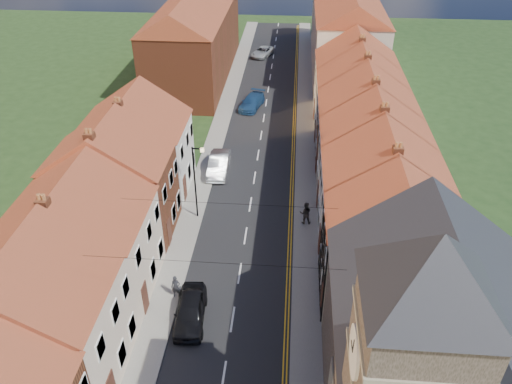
{
  "coord_description": "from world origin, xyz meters",
  "views": [
    {
      "loc": [
        3.05,
        -10.41,
        22.99
      ],
      "look_at": [
        0.72,
        18.61,
        3.5
      ],
      "focal_mm": 35.0,
      "sensor_mm": 36.0,
      "label": 1
    }
  ],
  "objects_px": {
    "lamppost": "(196,178)",
    "car_distant": "(263,52)",
    "church": "(436,359)",
    "pedestrian_right": "(305,213)",
    "pedestrian_left": "(176,287)",
    "car_near": "(190,311)",
    "car_far": "(252,102)",
    "car_mid": "(219,164)"
  },
  "relations": [
    {
      "from": "car_far",
      "to": "car_distant",
      "type": "bearing_deg",
      "value": 103.32
    },
    {
      "from": "church",
      "to": "lamppost",
      "type": "relative_size",
      "value": 2.53
    },
    {
      "from": "lamppost",
      "to": "car_far",
      "type": "distance_m",
      "value": 20.91
    },
    {
      "from": "lamppost",
      "to": "pedestrian_right",
      "type": "relative_size",
      "value": 3.31
    },
    {
      "from": "church",
      "to": "car_far",
      "type": "distance_m",
      "value": 39.15
    },
    {
      "from": "car_distant",
      "to": "car_near",
      "type": "bearing_deg",
      "value": -71.45
    },
    {
      "from": "car_far",
      "to": "pedestrian_right",
      "type": "bearing_deg",
      "value": -61.03
    },
    {
      "from": "lamppost",
      "to": "car_distant",
      "type": "xyz_separation_m",
      "value": [
        2.31,
        37.96,
        -2.92
      ]
    },
    {
      "from": "car_far",
      "to": "car_distant",
      "type": "xyz_separation_m",
      "value": [
        0.0,
        17.38,
        -0.06
      ]
    },
    {
      "from": "car_far",
      "to": "car_mid",
      "type": "bearing_deg",
      "value": -83.7
    },
    {
      "from": "car_near",
      "to": "pedestrian_right",
      "type": "bearing_deg",
      "value": 51.52
    },
    {
      "from": "car_near",
      "to": "car_distant",
      "type": "xyz_separation_m",
      "value": [
        0.98,
        48.16,
        -0.12
      ]
    },
    {
      "from": "lamppost",
      "to": "pedestrian_left",
      "type": "distance_m",
      "value": 8.88
    },
    {
      "from": "car_mid",
      "to": "pedestrian_left",
      "type": "bearing_deg",
      "value": -92.38
    },
    {
      "from": "lamppost",
      "to": "car_mid",
      "type": "bearing_deg",
      "value": 84.83
    },
    {
      "from": "pedestrian_right",
      "to": "lamppost",
      "type": "bearing_deg",
      "value": -4.19
    },
    {
      "from": "church",
      "to": "car_far",
      "type": "xyz_separation_m",
      "value": [
        -10.86,
        37.26,
        -5.19
      ]
    },
    {
      "from": "car_near",
      "to": "car_far",
      "type": "bearing_deg",
      "value": 84.01
    },
    {
      "from": "lamppost",
      "to": "car_far",
      "type": "bearing_deg",
      "value": 83.59
    },
    {
      "from": "car_near",
      "to": "car_distant",
      "type": "distance_m",
      "value": 48.17
    },
    {
      "from": "pedestrian_right",
      "to": "car_distant",
      "type": "bearing_deg",
      "value": -83.99
    },
    {
      "from": "church",
      "to": "pedestrian_left",
      "type": "bearing_deg",
      "value": 147.88
    },
    {
      "from": "lamppost",
      "to": "car_near",
      "type": "distance_m",
      "value": 10.65
    },
    {
      "from": "car_near",
      "to": "car_mid",
      "type": "height_order",
      "value": "car_mid"
    },
    {
      "from": "pedestrian_left",
      "to": "car_far",
      "type": "bearing_deg",
      "value": 82.65
    },
    {
      "from": "car_mid",
      "to": "pedestrian_right",
      "type": "xyz_separation_m",
      "value": [
        7.53,
        -6.98,
        0.26
      ]
    },
    {
      "from": "car_mid",
      "to": "church",
      "type": "bearing_deg",
      "value": -62.32
    },
    {
      "from": "lamppost",
      "to": "pedestrian_right",
      "type": "distance_m",
      "value": 8.52
    },
    {
      "from": "car_near",
      "to": "car_far",
      "type": "distance_m",
      "value": 30.79
    },
    {
      "from": "car_far",
      "to": "pedestrian_left",
      "type": "xyz_separation_m",
      "value": [
        -2.2,
        -29.06,
        0.22
      ]
    },
    {
      "from": "car_mid",
      "to": "pedestrian_left",
      "type": "height_order",
      "value": "pedestrian_left"
    },
    {
      "from": "church",
      "to": "car_distant",
      "type": "xyz_separation_m",
      "value": [
        -10.86,
        54.64,
        -5.25
      ]
    },
    {
      "from": "car_distant",
      "to": "church",
      "type": "bearing_deg",
      "value": -59.05
    },
    {
      "from": "pedestrian_left",
      "to": "pedestrian_right",
      "type": "distance_m",
      "value": 11.52
    },
    {
      "from": "pedestrian_left",
      "to": "car_mid",
      "type": "bearing_deg",
      "value": 85.1
    },
    {
      "from": "car_mid",
      "to": "pedestrian_right",
      "type": "bearing_deg",
      "value": -43.35
    },
    {
      "from": "lamppost",
      "to": "car_mid",
      "type": "distance_m",
      "value": 7.34
    },
    {
      "from": "church",
      "to": "lamppost",
      "type": "distance_m",
      "value": 21.38
    },
    {
      "from": "church",
      "to": "car_far",
      "type": "height_order",
      "value": "church"
    },
    {
      "from": "church",
      "to": "car_mid",
      "type": "bearing_deg",
      "value": 118.18
    },
    {
      "from": "car_near",
      "to": "pedestrian_left",
      "type": "distance_m",
      "value": 2.11
    },
    {
      "from": "car_mid",
      "to": "car_distant",
      "type": "bearing_deg",
      "value": 86.38
    }
  ]
}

